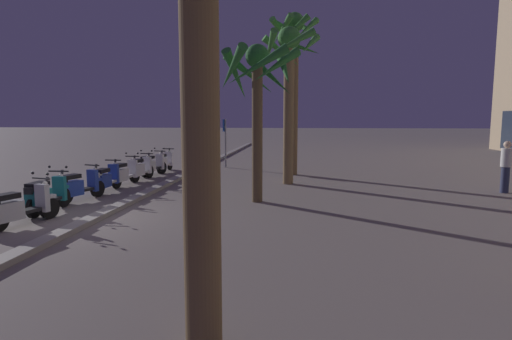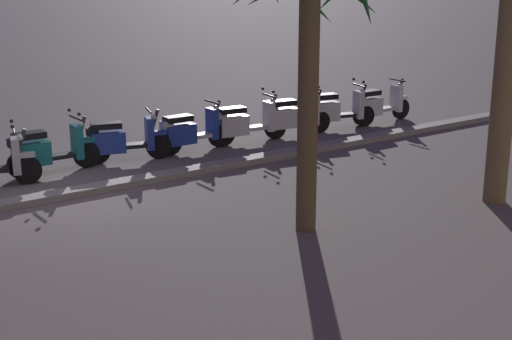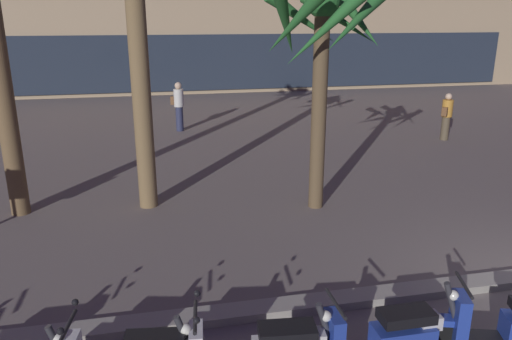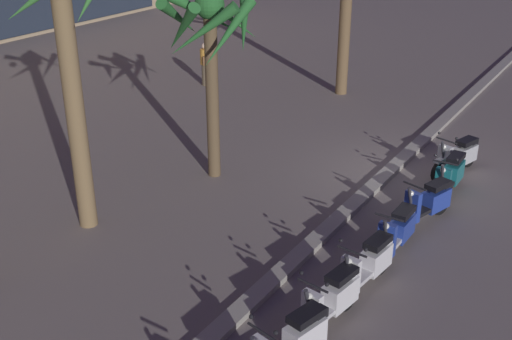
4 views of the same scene
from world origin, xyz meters
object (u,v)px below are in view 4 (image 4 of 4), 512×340
object	(u,v)px
scooter_blue_mid_front	(397,232)
palm_tree_mid_walkway	(210,37)
scooter_white_last_in_row	(332,299)
palm_tree_by_mall_entrance	(64,27)
pedestrian_by_palm_tree	(205,63)
scooter_teal_lead_nearest	(450,175)
scooter_silver_second_in_line	(458,156)
scooter_blue_far_back	(429,202)
scooter_white_tail_end	(368,264)

from	to	relation	value
scooter_blue_mid_front	palm_tree_mid_walkway	size ratio (longest dim) A/B	0.38
scooter_white_last_in_row	palm_tree_by_mall_entrance	world-z (taller)	palm_tree_by_mall_entrance
scooter_white_last_in_row	palm_tree_mid_walkway	size ratio (longest dim) A/B	0.38
pedestrian_by_palm_tree	scooter_teal_lead_nearest	bearing A→B (deg)	-111.47
scooter_teal_lead_nearest	scooter_silver_second_in_line	size ratio (longest dim) A/B	1.02
scooter_teal_lead_nearest	pedestrian_by_palm_tree	distance (m)	10.78
scooter_white_last_in_row	scooter_blue_far_back	xyz separation A→B (m)	(4.24, -0.20, -0.01)
scooter_teal_lead_nearest	scooter_blue_far_back	bearing A→B (deg)	-179.74
scooter_white_last_in_row	scooter_teal_lead_nearest	size ratio (longest dim) A/B	0.94
palm_tree_mid_walkway	palm_tree_by_mall_entrance	distance (m)	3.67
scooter_white_last_in_row	scooter_silver_second_in_line	size ratio (longest dim) A/B	0.95
palm_tree_by_mall_entrance	pedestrian_by_palm_tree	xyz separation A→B (m)	(9.55, 3.97, -3.40)
scooter_teal_lead_nearest	scooter_white_tail_end	bearing A→B (deg)	178.57
scooter_white_last_in_row	scooter_teal_lead_nearest	bearing A→B (deg)	-1.91
scooter_teal_lead_nearest	scooter_silver_second_in_line	bearing A→B (deg)	8.48
scooter_white_last_in_row	scooter_teal_lead_nearest	xyz separation A→B (m)	(5.81, -0.19, -0.00)
scooter_teal_lead_nearest	palm_tree_by_mall_entrance	size ratio (longest dim) A/B	0.32
scooter_blue_far_back	scooter_silver_second_in_line	size ratio (longest dim) A/B	0.95
scooter_blue_mid_front	palm_tree_mid_walkway	world-z (taller)	palm_tree_mid_walkway
scooter_silver_second_in_line	palm_tree_by_mall_entrance	xyz separation A→B (m)	(-6.91, 5.86, 3.76)
palm_tree_mid_walkway	scooter_teal_lead_nearest	bearing A→B (deg)	-68.18
palm_tree_by_mall_entrance	scooter_teal_lead_nearest	bearing A→B (deg)	-47.20
scooter_white_last_in_row	scooter_white_tail_end	distance (m)	1.31
scooter_silver_second_in_line	palm_tree_by_mall_entrance	size ratio (longest dim) A/B	0.32
scooter_blue_far_back	palm_tree_by_mall_entrance	bearing A→B (deg)	123.67
pedestrian_by_palm_tree	scooter_blue_far_back	bearing A→B (deg)	-118.78
scooter_blue_far_back	scooter_silver_second_in_line	world-z (taller)	scooter_silver_second_in_line
scooter_silver_second_in_line	palm_tree_mid_walkway	bearing A→B (deg)	123.96
scooter_blue_far_back	palm_tree_mid_walkway	xyz separation A→B (m)	(-0.54, 5.27, 3.01)
palm_tree_by_mall_entrance	scooter_white_tail_end	bearing A→B (deg)	-79.50
palm_tree_by_mall_entrance	scooter_white_last_in_row	bearing A→B (deg)	-92.00
palm_tree_mid_walkway	pedestrian_by_palm_tree	distance (m)	8.14
scooter_white_tail_end	scooter_blue_mid_front	size ratio (longest dim) A/B	1.06
scooter_white_last_in_row	scooter_blue_far_back	bearing A→B (deg)	-2.71
scooter_white_tail_end	palm_tree_mid_walkway	distance (m)	6.43
scooter_white_last_in_row	pedestrian_by_palm_tree	world-z (taller)	pedestrian_by_palm_tree
scooter_teal_lead_nearest	palm_tree_mid_walkway	size ratio (longest dim) A/B	0.41
scooter_white_tail_end	scooter_blue_mid_front	xyz separation A→B (m)	(1.39, -0.01, -0.01)
scooter_blue_mid_front	scooter_blue_far_back	size ratio (longest dim) A/B	1.01
scooter_blue_mid_front	scooter_teal_lead_nearest	xyz separation A→B (m)	(3.11, -0.10, 0.02)
scooter_silver_second_in_line	palm_tree_by_mall_entrance	distance (m)	9.81
scooter_white_tail_end	scooter_white_last_in_row	bearing A→B (deg)	176.44
scooter_white_last_in_row	scooter_white_tail_end	xyz separation A→B (m)	(1.31, -0.08, -0.01)
scooter_blue_mid_front	scooter_teal_lead_nearest	world-z (taller)	scooter_teal_lead_nearest
scooter_blue_mid_front	scooter_silver_second_in_line	size ratio (longest dim) A/B	0.96
scooter_white_last_in_row	scooter_silver_second_in_line	distance (m)	7.12
palm_tree_by_mall_entrance	scooter_silver_second_in_line	bearing A→B (deg)	-40.30
scooter_blue_mid_front	palm_tree_by_mall_entrance	xyz separation A→B (m)	(-2.50, 5.95, 3.76)
scooter_teal_lead_nearest	palm_tree_mid_walkway	distance (m)	6.41
scooter_white_tail_end	scooter_blue_far_back	size ratio (longest dim) A/B	1.07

